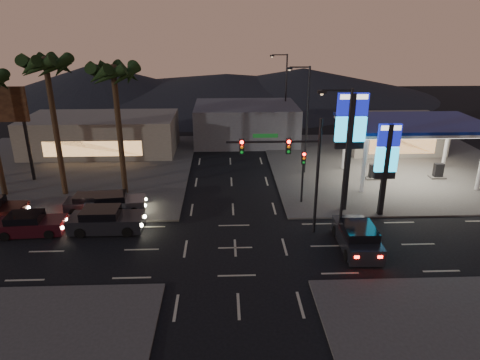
{
  "coord_description": "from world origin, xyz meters",
  "views": [
    {
      "loc": [
        -0.63,
        -24.25,
        13.8
      ],
      "look_at": [
        0.48,
        4.45,
        3.0
      ],
      "focal_mm": 32.0,
      "sensor_mm": 36.0,
      "label": 1
    }
  ],
  "objects_px": {
    "traffic_signal_mast": "(292,161)",
    "car_lane_a_front": "(105,220)",
    "car_lane_a_mid": "(30,224)",
    "gas_station": "(413,125)",
    "pylon_sign_short": "(387,156)",
    "car_lane_b_front": "(115,203)",
    "pylon_sign_tall": "(351,129)",
    "suv_station": "(357,237)",
    "car_lane_b_mid": "(92,203)"
  },
  "relations": [
    {
      "from": "car_lane_b_front",
      "to": "car_lane_a_mid",
      "type": "bearing_deg",
      "value": -145.51
    },
    {
      "from": "pylon_sign_short",
      "to": "car_lane_a_front",
      "type": "distance_m",
      "value": 20.36
    },
    {
      "from": "gas_station",
      "to": "car_lane_b_front",
      "type": "bearing_deg",
      "value": -166.35
    },
    {
      "from": "car_lane_b_front",
      "to": "car_lane_b_mid",
      "type": "relative_size",
      "value": 1.13
    },
    {
      "from": "car_lane_b_mid",
      "to": "pylon_sign_tall",
      "type": "bearing_deg",
      "value": -2.06
    },
    {
      "from": "pylon_sign_short",
      "to": "suv_station",
      "type": "bearing_deg",
      "value": -123.61
    },
    {
      "from": "pylon_sign_short",
      "to": "traffic_signal_mast",
      "type": "bearing_deg",
      "value": -160.87
    },
    {
      "from": "pylon_sign_short",
      "to": "car_lane_b_mid",
      "type": "relative_size",
      "value": 1.69
    },
    {
      "from": "car_lane_b_front",
      "to": "pylon_sign_short",
      "type": "bearing_deg",
      "value": -4.07
    },
    {
      "from": "pylon_sign_tall",
      "to": "car_lane_a_front",
      "type": "xyz_separation_m",
      "value": [
        -17.41,
        -2.73,
        -5.62
      ]
    },
    {
      "from": "traffic_signal_mast",
      "to": "suv_station",
      "type": "height_order",
      "value": "traffic_signal_mast"
    },
    {
      "from": "gas_station",
      "to": "car_lane_a_mid",
      "type": "bearing_deg",
      "value": -162.44
    },
    {
      "from": "pylon_sign_short",
      "to": "car_lane_b_front",
      "type": "distance_m",
      "value": 20.45
    },
    {
      "from": "gas_station",
      "to": "car_lane_a_mid",
      "type": "height_order",
      "value": "gas_station"
    },
    {
      "from": "pylon_sign_short",
      "to": "car_lane_a_front",
      "type": "relative_size",
      "value": 1.36
    },
    {
      "from": "car_lane_a_mid",
      "to": "car_lane_b_front",
      "type": "xyz_separation_m",
      "value": [
        4.96,
        3.41,
        -0.01
      ]
    },
    {
      "from": "traffic_signal_mast",
      "to": "gas_station",
      "type": "bearing_deg",
      "value": 39.28
    },
    {
      "from": "gas_station",
      "to": "car_lane_a_front",
      "type": "distance_m",
      "value": 26.91
    },
    {
      "from": "car_lane_a_mid",
      "to": "suv_station",
      "type": "xyz_separation_m",
      "value": [
        21.76,
        -2.85,
        0.09
      ]
    },
    {
      "from": "car_lane_a_mid",
      "to": "car_lane_b_mid",
      "type": "distance_m",
      "value": 4.84
    },
    {
      "from": "car_lane_a_front",
      "to": "suv_station",
      "type": "distance_m",
      "value": 16.98
    },
    {
      "from": "traffic_signal_mast",
      "to": "pylon_sign_tall",
      "type": "bearing_deg",
      "value": 36.52
    },
    {
      "from": "gas_station",
      "to": "car_lane_a_front",
      "type": "relative_size",
      "value": 2.37
    },
    {
      "from": "pylon_sign_short",
      "to": "car_lane_a_mid",
      "type": "distance_m",
      "value": 25.37
    },
    {
      "from": "car_lane_a_mid",
      "to": "car_lane_b_front",
      "type": "distance_m",
      "value": 6.02
    },
    {
      "from": "gas_station",
      "to": "pylon_sign_short",
      "type": "height_order",
      "value": "pylon_sign_short"
    },
    {
      "from": "traffic_signal_mast",
      "to": "car_lane_a_mid",
      "type": "height_order",
      "value": "traffic_signal_mast"
    },
    {
      "from": "suv_station",
      "to": "pylon_sign_tall",
      "type": "bearing_deg",
      "value": 83.01
    },
    {
      "from": "car_lane_a_mid",
      "to": "gas_station",
      "type": "bearing_deg",
      "value": 17.56
    },
    {
      "from": "pylon_sign_short",
      "to": "car_lane_b_mid",
      "type": "bearing_deg",
      "value": 175.56
    },
    {
      "from": "car_lane_a_front",
      "to": "car_lane_b_mid",
      "type": "bearing_deg",
      "value": 119.43
    },
    {
      "from": "car_lane_a_front",
      "to": "suv_station",
      "type": "height_order",
      "value": "suv_station"
    },
    {
      "from": "gas_station",
      "to": "pylon_sign_tall",
      "type": "height_order",
      "value": "pylon_sign_tall"
    },
    {
      "from": "pylon_sign_tall",
      "to": "suv_station",
      "type": "distance_m",
      "value": 8.13
    },
    {
      "from": "pylon_sign_tall",
      "to": "car_lane_a_mid",
      "type": "height_order",
      "value": "pylon_sign_tall"
    },
    {
      "from": "pylon_sign_short",
      "to": "pylon_sign_tall",
      "type": "bearing_deg",
      "value": 158.2
    },
    {
      "from": "pylon_sign_tall",
      "to": "car_lane_b_front",
      "type": "relative_size",
      "value": 1.92
    },
    {
      "from": "pylon_sign_short",
      "to": "traffic_signal_mast",
      "type": "distance_m",
      "value": 7.69
    },
    {
      "from": "pylon_sign_tall",
      "to": "pylon_sign_short",
      "type": "height_order",
      "value": "pylon_sign_tall"
    },
    {
      "from": "pylon_sign_short",
      "to": "car_lane_b_mid",
      "type": "distance_m",
      "value": 22.28
    },
    {
      "from": "gas_station",
      "to": "car_lane_b_front",
      "type": "height_order",
      "value": "gas_station"
    },
    {
      "from": "traffic_signal_mast",
      "to": "car_lane_a_front",
      "type": "height_order",
      "value": "traffic_signal_mast"
    },
    {
      "from": "pylon_sign_tall",
      "to": "suv_station",
      "type": "height_order",
      "value": "pylon_sign_tall"
    },
    {
      "from": "gas_station",
      "to": "suv_station",
      "type": "xyz_separation_m",
      "value": [
        -8.22,
        -12.34,
        -4.3
      ]
    },
    {
      "from": "pylon_sign_tall",
      "to": "traffic_signal_mast",
      "type": "bearing_deg",
      "value": -143.48
    },
    {
      "from": "gas_station",
      "to": "car_lane_b_mid",
      "type": "xyz_separation_m",
      "value": [
        -26.84,
        -5.81,
        -4.46
      ]
    },
    {
      "from": "suv_station",
      "to": "car_lane_b_front",
      "type": "bearing_deg",
      "value": 159.55
    },
    {
      "from": "car_lane_b_front",
      "to": "car_lane_b_mid",
      "type": "xyz_separation_m",
      "value": [
        -1.83,
        0.27,
        -0.07
      ]
    },
    {
      "from": "gas_station",
      "to": "car_lane_a_mid",
      "type": "xyz_separation_m",
      "value": [
        -29.98,
        -9.48,
        -4.39
      ]
    },
    {
      "from": "car_lane_a_mid",
      "to": "suv_station",
      "type": "height_order",
      "value": "suv_station"
    }
  ]
}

